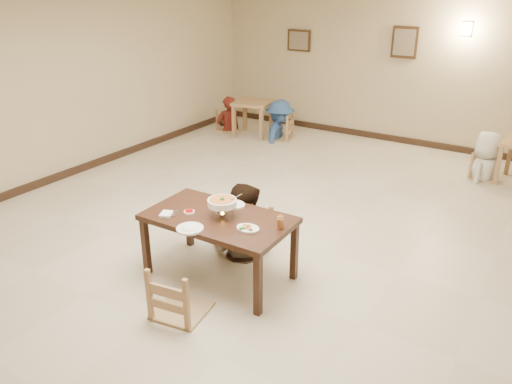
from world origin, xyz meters
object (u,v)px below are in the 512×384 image
Objects in this scene: main_diner at (241,184)px; bg_chair_ll at (228,111)px; chair_near at (179,266)px; bg_chair_rl at (487,154)px; chair_far at (249,212)px; curry_warmer at (222,203)px; bg_table_left at (253,108)px; bg_diner_c at (491,132)px; bg_diner_b at (280,100)px; bg_chair_lr at (280,115)px; drink_glass at (280,223)px; bg_diner_a at (228,96)px; main_table at (219,223)px.

main_diner is 1.99× the size of bg_chair_ll.
chair_near reaches higher than bg_chair_rl.
chair_far is 2.80× the size of curry_warmer.
bg_table_left is 0.53× the size of bg_diner_c.
main_diner is 4.79m from bg_diner_b.
chair_near reaches higher than curry_warmer.
chair_near is at bearing -174.05° from bg_diner_b.
bg_chair_lr is 4.08m from bg_diner_c.
bg_table_left is 0.65m from bg_chair_lr.
bg_chair_ll is (-3.28, 4.17, -0.05)m from chair_far.
bg_diner_b reaches higher than chair_near.
bg_chair_lr is at bearing 113.28° from curry_warmer.
drink_glass is (0.64, 0.87, 0.28)m from chair_near.
bg_diner_a is 5.34m from bg_diner_c.
bg_chair_lr is at bearing 111.69° from main_table.
main_table is 1.80× the size of bg_chair_ll.
chair_far is 0.64× the size of bg_diner_a.
chair_near reaches higher than chair_far.
main_diner reaches higher than bg_chair_lr.
bg_diner_c is (4.70, -0.06, 0.22)m from bg_table_left.
bg_chair_rl is at bearing -0.78° from bg_table_left.
chair_near is at bearing 60.27° from bg_diner_a.
bg_chair_ll reaches higher than bg_table_left.
main_diner is at bearing -170.32° from bg_diner_b.
bg_table_left is 0.68m from bg_diner_b.
curry_warmer is 0.34× the size of bg_chair_lr.
bg_chair_ll is at bearing 124.92° from curry_warmer.
chair_near reaches higher than bg_chair_ll.
drink_glass is (0.82, -0.50, -0.08)m from main_diner.
bg_chair_rl is at bearing 75.08° from drink_glass.
bg_table_left is (-2.77, 4.90, -0.31)m from curry_warmer.
chair_near is at bearing -85.47° from main_table.
bg_diner_b is at bearing 117.25° from chair_far.
chair_far is 0.84m from curry_warmer.
main_table is at bearing 93.98° from main_diner.
main_table is at bearing -60.99° from bg_table_left.
curry_warmer reaches higher than drink_glass.
chair_near is at bearing -81.90° from chair_far.
bg_chair_lr is (-2.13, 4.96, -0.40)m from curry_warmer.
main_table is 1.50× the size of chair_near.
bg_diner_a is at bearing -58.98° from main_diner.
bg_diner_b is at bearing 119.92° from drink_glass.
bg_diner_a is 0.93× the size of bg_diner_b.
chair_near is at bearing -7.55° from bg_diner_c.
curry_warmer is at bearing -96.57° from chair_near.
curry_warmer is 5.40m from bg_diner_b.
bg_diner_b is at bearing -101.76° from bg_chair_lr.
drink_glass is 4.92m from bg_chair_rl.
bg_table_left is (-2.73, 4.92, -0.07)m from main_table.
main_table reaches higher than bg_table_left.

